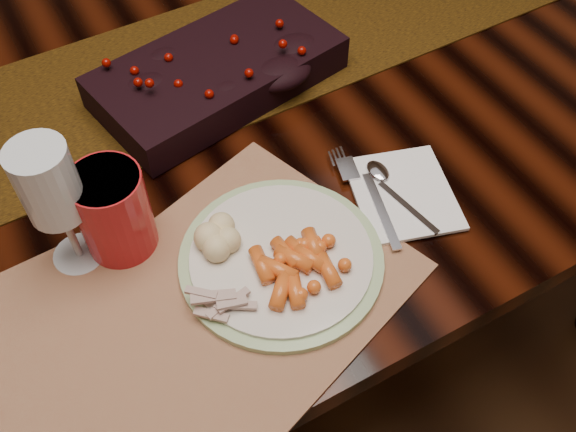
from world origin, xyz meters
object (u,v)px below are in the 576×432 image
placemat_main (224,304)px  baby_carrots (300,270)px  dinner_plate (281,258)px  turkey_shreds (222,300)px  centerpiece (217,67)px  mashed_potatoes (225,226)px  wine_glass (59,209)px  dining_table (212,251)px  napkin (403,193)px  red_cup (114,212)px

placemat_main → baby_carrots: 0.10m
dinner_plate → turkey_shreds: bearing=-163.5°
dinner_plate → turkey_shreds: 0.10m
centerpiece → mashed_potatoes: size_ratio=4.80×
wine_glass → dining_table: bearing=37.4°
dinner_plate → napkin: size_ratio=1.69×
dining_table → baby_carrots: bearing=-90.1°
dining_table → turkey_shreds: size_ratio=23.04×
turkey_shreds → red_cup: red_cup is taller
red_cup → mashed_potatoes: bearing=-30.4°
dinner_plate → napkin: dinner_plate is taller
placemat_main → baby_carrots: baby_carrots is taller
napkin → placemat_main: bearing=-156.0°
dinner_plate → wine_glass: wine_glass is taller
mashed_potatoes → wine_glass: (-0.18, 0.08, 0.06)m
dining_table → centerpiece: size_ratio=4.70×
dining_table → red_cup: 0.51m
placemat_main → baby_carrots: size_ratio=4.56×
dining_table → dinner_plate: (-0.01, -0.31, 0.39)m
placemat_main → red_cup: red_cup is taller
red_cup → wine_glass: (-0.06, 0.01, 0.03)m
dinner_plate → baby_carrots: baby_carrots is taller
dinner_plate → red_cup: size_ratio=2.11×
dining_table → centerpiece: (0.07, 0.03, 0.42)m
dining_table → dinner_plate: bearing=-91.4°
centerpiece → napkin: bearing=-69.0°
placemat_main → red_cup: (-0.07, 0.15, 0.06)m
dining_table → baby_carrots: 0.53m
napkin → wine_glass: 0.45m
baby_carrots → wine_glass: (-0.23, 0.17, 0.07)m
dining_table → placemat_main: 0.51m
dinner_plate → wine_glass: 0.28m
dining_table → red_cup: red_cup is taller
dining_table → wine_glass: size_ratio=9.17×
placemat_main → turkey_shreds: 0.03m
centerpiece → placemat_main: size_ratio=0.85×
napkin → red_cup: size_ratio=1.25×
centerpiece → baby_carrots: bearing=-100.1°
red_cup → placemat_main: bearing=-63.3°
turkey_shreds → napkin: (0.30, 0.05, -0.02)m
dining_table → placemat_main: (-0.10, -0.33, 0.38)m
mashed_potatoes → dinner_plate: bearing=-50.6°
centerpiece → baby_carrots: size_ratio=3.88×
mashed_potatoes → dining_table: bearing=77.4°
placemat_main → dinner_plate: 0.09m
turkey_shreds → wine_glass: wine_glass is taller
dining_table → turkey_shreds: (-0.10, -0.34, 0.40)m
napkin → red_cup: 0.39m
turkey_shreds → mashed_potatoes: bearing=62.1°
dining_table → dinner_plate: 0.50m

